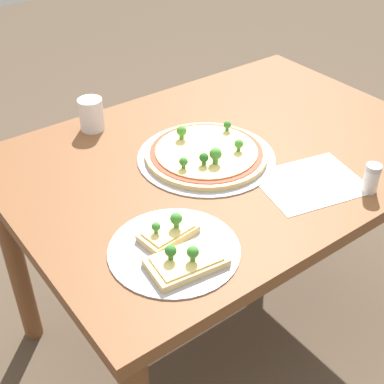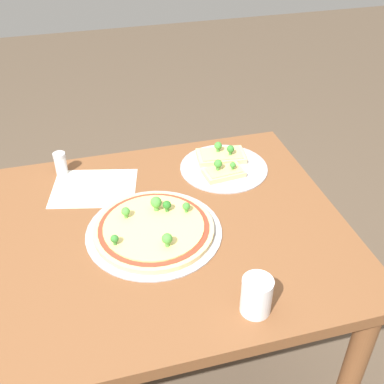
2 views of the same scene
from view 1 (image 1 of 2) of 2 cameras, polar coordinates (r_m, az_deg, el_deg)
name	(u,v)px [view 1 (image 1 of 2)]	position (r m, az deg, el deg)	size (l,w,h in m)	color
ground_plane	(220,326)	(1.93, 2.97, -14.08)	(8.00, 8.00, 0.00)	brown
dining_table	(226,180)	(1.50, 3.69, 1.25)	(1.18, 0.84, 0.72)	brown
pizza_tray_whole	(206,154)	(1.42, 1.54, 4.09)	(0.37, 0.37, 0.07)	#A3A3A8
pizza_tray_slice	(177,249)	(1.12, -1.61, -6.13)	(0.28, 0.28, 0.06)	#A3A3A8
drinking_cup	(91,114)	(1.56, -10.69, 8.13)	(0.07, 0.07, 0.09)	white
condiment_shaker	(371,178)	(1.35, 18.60, 1.42)	(0.04, 0.04, 0.07)	silver
paper_menu	(310,183)	(1.36, 12.50, 0.99)	(0.25, 0.20, 0.00)	silver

